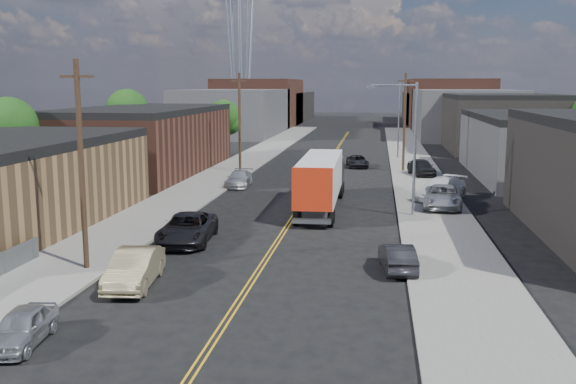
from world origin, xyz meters
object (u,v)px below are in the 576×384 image
(semi_truck, at_px, (322,178))
(car_left_c, at_px, (187,228))
(car_right_lot_b, at_px, (441,188))
(car_right_lot_c, at_px, (421,167))
(car_right_oncoming, at_px, (397,257))
(car_left_d, at_px, (239,179))
(car_ahead_truck, at_px, (357,161))
(car_left_a, at_px, (22,327))
(car_left_b, at_px, (134,268))
(car_right_lot_a, at_px, (443,197))

(semi_truck, relative_size, car_left_c, 2.50)
(car_right_lot_b, relative_size, car_right_lot_c, 1.20)
(semi_truck, xyz_separation_m, car_right_oncoming, (4.97, -15.55, -1.52))
(car_left_d, relative_size, car_ahead_truck, 1.04)
(car_left_c, xyz_separation_m, car_right_oncoming, (11.60, -4.02, -0.15))
(car_right_lot_c, xyz_separation_m, car_ahead_truck, (-6.41, 6.50, -0.31))
(car_left_a, relative_size, car_right_lot_b, 0.66)
(car_left_a, distance_m, car_right_lot_c, 46.39)
(car_left_b, bearing_deg, car_left_a, -108.13)
(car_ahead_truck, bearing_deg, car_right_oncoming, -93.29)
(car_left_c, bearing_deg, car_left_d, 89.27)
(car_right_oncoming, height_order, car_right_lot_b, car_right_lot_b)
(semi_truck, bearing_deg, car_right_lot_c, 63.87)
(semi_truck, distance_m, car_ahead_truck, 23.77)
(car_right_lot_a, bearing_deg, car_ahead_truck, 112.14)
(car_left_b, distance_m, car_right_lot_b, 28.12)
(car_left_c, xyz_separation_m, car_right_lot_b, (15.46, 15.49, 0.15))
(car_right_lot_b, xyz_separation_m, car_ahead_truck, (-7.04, 19.69, -0.33))
(car_left_a, xyz_separation_m, car_left_b, (1.40, 6.79, 0.17))
(car_left_d, height_order, car_right_oncoming, car_left_d)
(car_right_lot_c, height_order, car_ahead_truck, car_right_lot_c)
(car_left_a, height_order, car_right_lot_a, car_right_lot_a)
(car_left_d, xyz_separation_m, car_ahead_truck, (9.82, 14.96, -0.05))
(car_right_lot_c, bearing_deg, car_right_oncoming, -108.84)
(car_right_oncoming, bearing_deg, car_right_lot_b, -108.20)
(car_left_c, bearing_deg, car_right_lot_b, 40.37)
(car_right_oncoming, height_order, car_right_lot_c, car_right_lot_c)
(car_left_c, distance_m, car_left_d, 20.27)
(car_right_lot_b, distance_m, car_ahead_truck, 20.92)
(semi_truck, relative_size, car_right_oncoming, 3.63)
(car_left_c, bearing_deg, car_right_lot_a, 33.51)
(car_left_c, xyz_separation_m, car_right_lot_a, (15.25, 12.00, 0.12))
(car_left_c, distance_m, car_ahead_truck, 36.17)
(car_right_oncoming, relative_size, car_right_lot_b, 0.72)
(car_right_oncoming, xyz_separation_m, car_right_lot_c, (3.22, 32.70, 0.28))
(car_right_lot_a, bearing_deg, car_left_d, 159.44)
(car_left_b, distance_m, car_right_oncoming, 12.26)
(semi_truck, height_order, car_right_oncoming, semi_truck)
(car_right_oncoming, bearing_deg, car_left_d, -68.81)
(car_right_lot_a, bearing_deg, car_right_lot_b, 92.33)
(car_right_lot_a, bearing_deg, car_left_a, -116.16)
(car_left_b, distance_m, car_left_d, 28.26)
(car_left_d, bearing_deg, car_right_lot_b, -17.30)
(car_right_oncoming, distance_m, car_right_lot_c, 32.86)
(car_left_d, distance_m, car_ahead_truck, 17.89)
(car_ahead_truck, bearing_deg, car_left_a, -109.05)
(car_right_lot_b, bearing_deg, car_right_lot_c, 123.03)
(car_right_oncoming, bearing_deg, car_left_b, 11.91)
(semi_truck, bearing_deg, car_left_c, -120.50)
(car_left_c, bearing_deg, semi_truck, 55.40)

